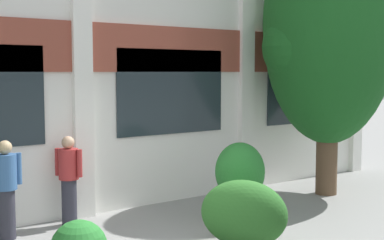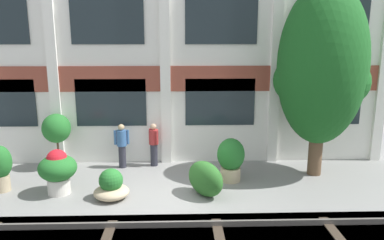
{
  "view_description": "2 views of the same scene",
  "coord_description": "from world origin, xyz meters",
  "px_view_note": "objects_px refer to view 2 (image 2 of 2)",
  "views": [
    {
      "loc": [
        -4.02,
        -5.96,
        2.66
      ],
      "look_at": [
        0.97,
        0.96,
        1.88
      ],
      "focal_mm": 50.0,
      "sensor_mm": 36.0,
      "label": 1
    },
    {
      "loc": [
        0.53,
        -10.25,
        4.6
      ],
      "look_at": [
        0.9,
        1.72,
        1.89
      ],
      "focal_mm": 35.0,
      "sensor_mm": 36.0,
      "label": 2
    }
  ],
  "objects_px": {
    "potted_plant_ribbed_drum": "(58,169)",
    "broadleaf_tree": "(322,68)",
    "potted_plant_stone_basin": "(231,158)",
    "potted_plant_terracotta_small": "(56,130)",
    "resident_by_doorway": "(122,144)",
    "potted_plant_fluted_column": "(1,166)",
    "resident_watching_tracks": "(154,143)",
    "topiary_hedge": "(205,179)",
    "potted_plant_wide_bowl": "(111,187)"
  },
  "relations": [
    {
      "from": "potted_plant_ribbed_drum",
      "to": "broadleaf_tree",
      "type": "bearing_deg",
      "value": 9.43
    },
    {
      "from": "potted_plant_stone_basin",
      "to": "potted_plant_terracotta_small",
      "type": "bearing_deg",
      "value": 167.01
    },
    {
      "from": "potted_plant_ribbed_drum",
      "to": "resident_by_doorway",
      "type": "bearing_deg",
      "value": 55.11
    },
    {
      "from": "potted_plant_fluted_column",
      "to": "resident_watching_tracks",
      "type": "xyz_separation_m",
      "value": [
        4.42,
        2.13,
        0.03
      ]
    },
    {
      "from": "broadleaf_tree",
      "to": "potted_plant_terracotta_small",
      "type": "xyz_separation_m",
      "value": [
        -8.83,
        0.86,
        -2.17
      ]
    },
    {
      "from": "resident_by_doorway",
      "to": "resident_watching_tracks",
      "type": "height_order",
      "value": "resident_by_doorway"
    },
    {
      "from": "resident_by_doorway",
      "to": "topiary_hedge",
      "type": "bearing_deg",
      "value": 40.45
    },
    {
      "from": "topiary_hedge",
      "to": "potted_plant_stone_basin",
      "type": "bearing_deg",
      "value": 51.47
    },
    {
      "from": "potted_plant_wide_bowl",
      "to": "potted_plant_terracotta_small",
      "type": "distance_m",
      "value": 3.64
    },
    {
      "from": "potted_plant_fluted_column",
      "to": "potted_plant_stone_basin",
      "type": "relative_size",
      "value": 1.01
    },
    {
      "from": "broadleaf_tree",
      "to": "potted_plant_ribbed_drum",
      "type": "relative_size",
      "value": 4.6
    },
    {
      "from": "potted_plant_wide_bowl",
      "to": "potted_plant_terracotta_small",
      "type": "relative_size",
      "value": 0.52
    },
    {
      "from": "potted_plant_fluted_column",
      "to": "potted_plant_terracotta_small",
      "type": "bearing_deg",
      "value": 61.43
    },
    {
      "from": "broadleaf_tree",
      "to": "potted_plant_ribbed_drum",
      "type": "height_order",
      "value": "broadleaf_tree"
    },
    {
      "from": "potted_plant_ribbed_drum",
      "to": "potted_plant_stone_basin",
      "type": "height_order",
      "value": "potted_plant_stone_basin"
    },
    {
      "from": "topiary_hedge",
      "to": "resident_by_doorway",
      "type": "bearing_deg",
      "value": 138.34
    },
    {
      "from": "potted_plant_ribbed_drum",
      "to": "potted_plant_wide_bowl",
      "type": "bearing_deg",
      "value": -13.5
    },
    {
      "from": "broadleaf_tree",
      "to": "potted_plant_stone_basin",
      "type": "relative_size",
      "value": 4.44
    },
    {
      "from": "broadleaf_tree",
      "to": "potted_plant_fluted_column",
      "type": "bearing_deg",
      "value": -173.6
    },
    {
      "from": "potted_plant_wide_bowl",
      "to": "topiary_hedge",
      "type": "bearing_deg",
      "value": 2.59
    },
    {
      "from": "potted_plant_ribbed_drum",
      "to": "potted_plant_wide_bowl",
      "type": "height_order",
      "value": "potted_plant_ribbed_drum"
    },
    {
      "from": "broadleaf_tree",
      "to": "topiary_hedge",
      "type": "xyz_separation_m",
      "value": [
        -3.8,
        -1.62,
        -3.07
      ]
    },
    {
      "from": "potted_plant_fluted_column",
      "to": "potted_plant_terracotta_small",
      "type": "distance_m",
      "value": 2.33
    },
    {
      "from": "potted_plant_wide_bowl",
      "to": "potted_plant_stone_basin",
      "type": "xyz_separation_m",
      "value": [
        3.61,
        1.24,
        0.41
      ]
    },
    {
      "from": "potted_plant_fluted_column",
      "to": "potted_plant_stone_basin",
      "type": "distance_m",
      "value": 7.02
    },
    {
      "from": "resident_watching_tracks",
      "to": "potted_plant_stone_basin",
      "type": "bearing_deg",
      "value": 115.05
    },
    {
      "from": "potted_plant_wide_bowl",
      "to": "potted_plant_stone_basin",
      "type": "relative_size",
      "value": 0.73
    },
    {
      "from": "potted_plant_stone_basin",
      "to": "potted_plant_terracotta_small",
      "type": "height_order",
      "value": "potted_plant_terracotta_small"
    },
    {
      "from": "potted_plant_stone_basin",
      "to": "resident_by_doorway",
      "type": "relative_size",
      "value": 0.89
    },
    {
      "from": "broadleaf_tree",
      "to": "topiary_hedge",
      "type": "distance_m",
      "value": 5.15
    },
    {
      "from": "broadleaf_tree",
      "to": "topiary_hedge",
      "type": "bearing_deg",
      "value": -156.97
    },
    {
      "from": "broadleaf_tree",
      "to": "potted_plant_fluted_column",
      "type": "xyz_separation_m",
      "value": [
        -9.91,
        -1.11,
        -2.78
      ]
    },
    {
      "from": "potted_plant_wide_bowl",
      "to": "broadleaf_tree",
      "type": "bearing_deg",
      "value": 14.93
    },
    {
      "from": "potted_plant_fluted_column",
      "to": "broadleaf_tree",
      "type": "bearing_deg",
      "value": 6.4
    },
    {
      "from": "broadleaf_tree",
      "to": "resident_watching_tracks",
      "type": "relative_size",
      "value": 4.02
    },
    {
      "from": "potted_plant_ribbed_drum",
      "to": "potted_plant_fluted_column",
      "type": "distance_m",
      "value": 1.78
    },
    {
      "from": "potted_plant_wide_bowl",
      "to": "resident_by_doorway",
      "type": "relative_size",
      "value": 0.65
    },
    {
      "from": "potted_plant_ribbed_drum",
      "to": "potted_plant_fluted_column",
      "type": "relative_size",
      "value": 0.96
    },
    {
      "from": "broadleaf_tree",
      "to": "resident_by_doorway",
      "type": "bearing_deg",
      "value": 172.52
    },
    {
      "from": "resident_watching_tracks",
      "to": "potted_plant_fluted_column",
      "type": "bearing_deg",
      "value": -8.46
    },
    {
      "from": "potted_plant_stone_basin",
      "to": "potted_plant_wide_bowl",
      "type": "bearing_deg",
      "value": -161.07
    },
    {
      "from": "potted_plant_fluted_column",
      "to": "potted_plant_wide_bowl",
      "type": "bearing_deg",
      "value": -10.56
    },
    {
      "from": "potted_plant_fluted_column",
      "to": "potted_plant_wide_bowl",
      "type": "xyz_separation_m",
      "value": [
        3.38,
        -0.63,
        -0.45
      ]
    },
    {
      "from": "potted_plant_wide_bowl",
      "to": "topiary_hedge",
      "type": "distance_m",
      "value": 2.73
    },
    {
      "from": "potted_plant_stone_basin",
      "to": "resident_by_doorway",
      "type": "distance_m",
      "value": 3.93
    },
    {
      "from": "broadleaf_tree",
      "to": "potted_plant_wide_bowl",
      "type": "bearing_deg",
      "value": -165.07
    },
    {
      "from": "potted_plant_stone_basin",
      "to": "potted_plant_terracotta_small",
      "type": "relative_size",
      "value": 0.72
    },
    {
      "from": "potted_plant_ribbed_drum",
      "to": "potted_plant_wide_bowl",
      "type": "relative_size",
      "value": 1.33
    },
    {
      "from": "broadleaf_tree",
      "to": "resident_watching_tracks",
      "type": "xyz_separation_m",
      "value": [
        -5.48,
        1.02,
        -2.75
      ]
    },
    {
      "from": "potted_plant_wide_bowl",
      "to": "resident_watching_tracks",
      "type": "distance_m",
      "value": 2.99
    }
  ]
}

